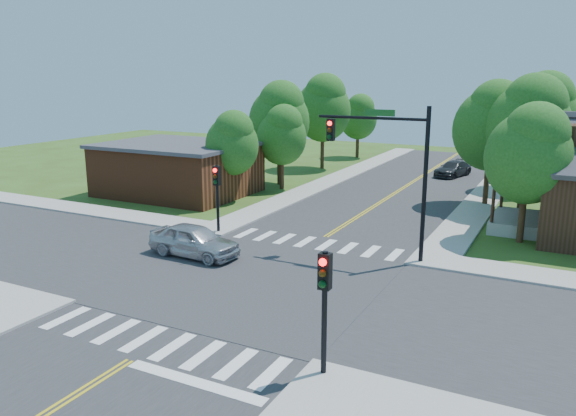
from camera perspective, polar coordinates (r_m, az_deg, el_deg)
The scene contains 25 objects.
ground at distance 23.85m, azimuth -3.41°, elevation -7.57°, with size 100.00×100.00×0.00m, color #344E18.
road_ns at distance 23.84m, azimuth -3.41°, elevation -7.53°, with size 10.00×90.00×0.04m, color #2D2D30.
road_ew at distance 23.84m, azimuth -3.41°, elevation -7.52°, with size 90.00×10.00×0.04m, color #2D2D30.
intersection_patch at distance 23.85m, azimuth -3.41°, elevation -7.57°, with size 10.20×10.20×0.06m, color #2D2D30.
sidewalk_nw at distance 45.10m, azimuth -10.58°, elevation 2.37°, with size 40.00×40.00×0.14m.
crosswalk_north at distance 29.05m, azimuth 2.81°, elevation -3.59°, with size 8.85×2.00×0.01m.
crosswalk_south at distance 19.21m, azimuth -13.07°, elevation -13.17°, with size 8.85×2.00×0.01m.
centerline at distance 23.83m, azimuth -3.41°, elevation -7.47°, with size 0.30×90.00×0.01m.
stop_bar at distance 16.88m, azimuth -9.44°, elevation -17.14°, with size 4.60×0.45×0.09m, color white.
signal_mast_ne at distance 26.10m, azimuth 10.25°, elevation 5.09°, with size 5.30×0.42×7.20m.
signal_pole_se at distance 15.83m, azimuth 3.71°, elevation -8.38°, with size 0.34×0.42×3.80m.
signal_pole_nw at distance 30.56m, azimuth -7.24°, elevation 2.23°, with size 0.34×0.42×3.80m.
building_nw at distance 41.77m, azimuth -11.10°, elevation 4.00°, with size 10.40×8.40×3.73m.
tree_e_a at distance 30.79m, azimuth 23.37°, elevation 5.29°, with size 4.28×4.07×7.27m.
tree_e_b at distance 37.41m, azimuth 23.30°, elevation 7.97°, with size 5.10×4.85×8.68m.
tree_e_c at distance 45.41m, azimuth 24.40°, elevation 8.80°, with size 5.21×4.95×8.86m.
tree_e_d at distance 54.28m, azimuth 24.77°, elevation 7.98°, with size 4.08×3.88×6.94m.
tree_w_a at distance 38.48m, azimuth -5.66°, elevation 6.72°, with size 3.68×3.50×6.26m.
tree_w_b at distance 44.03m, azimuth -0.85°, elevation 9.26°, with size 4.80×4.56×8.16m.
tree_w_c at distance 51.89m, azimuth 3.63°, elevation 10.26°, with size 5.12×4.86×8.70m.
tree_w_d at distance 59.48m, azimuth 7.20°, elevation 9.28°, with size 3.91×3.72×6.65m.
tree_house at distance 38.92m, azimuth 20.06°, elevation 8.04°, with size 4.88×4.63×8.29m.
tree_bldg at distance 42.37m, azimuth -0.58°, elevation 7.56°, with size 3.79×3.60×6.44m.
car_silver at distance 27.18m, azimuth -9.52°, elevation -3.34°, with size 4.70×2.10×1.57m, color #B9BBC0.
car_dgrey at distance 50.09m, azimuth 16.41°, elevation 3.79°, with size 2.91×4.70×1.27m, color #2B2D30.
Camera 1 is at (11.39, -19.14, 8.53)m, focal length 35.00 mm.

